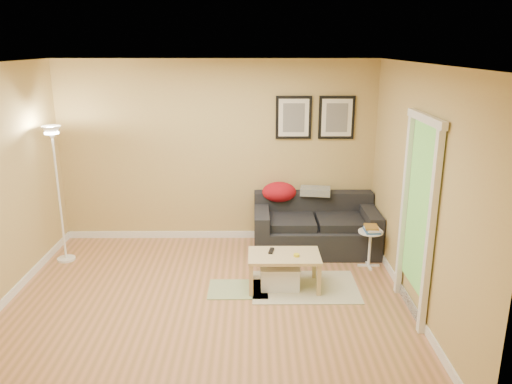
# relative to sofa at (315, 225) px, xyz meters

# --- Properties ---
(floor) EXTENTS (4.50, 4.50, 0.00)m
(floor) POSITION_rel_sofa_xyz_m (-1.38, -1.53, -0.38)
(floor) COLOR #BB7950
(floor) RESTS_ON ground
(ceiling) EXTENTS (4.50, 4.50, 0.00)m
(ceiling) POSITION_rel_sofa_xyz_m (-1.38, -1.53, 2.23)
(ceiling) COLOR white
(ceiling) RESTS_ON wall_back
(wall_back) EXTENTS (4.50, 0.00, 4.50)m
(wall_back) POSITION_rel_sofa_xyz_m (-1.38, 0.47, 0.92)
(wall_back) COLOR tan
(wall_back) RESTS_ON ground
(wall_front) EXTENTS (4.50, 0.00, 4.50)m
(wall_front) POSITION_rel_sofa_xyz_m (-1.38, -3.53, 0.92)
(wall_front) COLOR tan
(wall_front) RESTS_ON ground
(wall_right) EXTENTS (0.00, 4.00, 4.00)m
(wall_right) POSITION_rel_sofa_xyz_m (0.87, -1.53, 0.92)
(wall_right) COLOR tan
(wall_right) RESTS_ON ground
(baseboard_back) EXTENTS (4.50, 0.02, 0.10)m
(baseboard_back) POSITION_rel_sofa_xyz_m (-1.38, 0.46, -0.33)
(baseboard_back) COLOR white
(baseboard_back) RESTS_ON ground
(baseboard_left) EXTENTS (0.02, 4.00, 0.10)m
(baseboard_left) POSITION_rel_sofa_xyz_m (-3.62, -1.53, -0.33)
(baseboard_left) COLOR white
(baseboard_left) RESTS_ON ground
(baseboard_right) EXTENTS (0.02, 4.00, 0.10)m
(baseboard_right) POSITION_rel_sofa_xyz_m (0.86, -1.53, -0.33)
(baseboard_right) COLOR white
(baseboard_right) RESTS_ON ground
(sofa) EXTENTS (1.70, 0.90, 0.75)m
(sofa) POSITION_rel_sofa_xyz_m (0.00, 0.00, 0.00)
(sofa) COLOR black
(sofa) RESTS_ON ground
(red_throw) EXTENTS (0.48, 0.36, 0.28)m
(red_throw) POSITION_rel_sofa_xyz_m (-0.50, 0.27, 0.40)
(red_throw) COLOR #A90F20
(red_throw) RESTS_ON sofa
(plaid_throw) EXTENTS (0.45, 0.32, 0.10)m
(plaid_throw) POSITION_rel_sofa_xyz_m (0.02, 0.28, 0.41)
(plaid_throw) COLOR tan
(plaid_throw) RESTS_ON sofa
(framed_print_left) EXTENTS (0.50, 0.04, 0.60)m
(framed_print_left) POSITION_rel_sofa_xyz_m (-0.30, 0.45, 1.43)
(framed_print_left) COLOR black
(framed_print_left) RESTS_ON wall_back
(framed_print_right) EXTENTS (0.50, 0.04, 0.60)m
(framed_print_right) POSITION_rel_sofa_xyz_m (0.30, 0.45, 1.43)
(framed_print_right) COLOR black
(framed_print_right) RESTS_ON wall_back
(area_rug) EXTENTS (1.25, 0.85, 0.01)m
(area_rug) POSITION_rel_sofa_xyz_m (-0.25, -1.14, -0.37)
(area_rug) COLOR beige
(area_rug) RESTS_ON ground
(green_runner) EXTENTS (0.70, 0.50, 0.01)m
(green_runner) POSITION_rel_sofa_xyz_m (-1.04, -1.20, -0.37)
(green_runner) COLOR #668C4C
(green_runner) RESTS_ON ground
(coffee_table) EXTENTS (0.87, 0.56, 0.42)m
(coffee_table) POSITION_rel_sofa_xyz_m (-0.50, -1.13, -0.17)
(coffee_table) COLOR tan
(coffee_table) RESTS_ON ground
(remote_control) EXTENTS (0.08, 0.17, 0.02)m
(remote_control) POSITION_rel_sofa_xyz_m (-0.65, -1.05, 0.05)
(remote_control) COLOR black
(remote_control) RESTS_ON coffee_table
(tape_roll) EXTENTS (0.07, 0.07, 0.03)m
(tape_roll) POSITION_rel_sofa_xyz_m (-0.36, -1.19, 0.06)
(tape_roll) COLOR yellow
(tape_roll) RESTS_ON coffee_table
(storage_bin) EXTENTS (0.47, 0.34, 0.29)m
(storage_bin) POSITION_rel_sofa_xyz_m (-0.55, -1.14, -0.23)
(storage_bin) COLOR white
(storage_bin) RESTS_ON ground
(side_table) EXTENTS (0.32, 0.32, 0.49)m
(side_table) POSITION_rel_sofa_xyz_m (0.64, -0.55, -0.13)
(side_table) COLOR white
(side_table) RESTS_ON ground
(book_stack) EXTENTS (0.24, 0.28, 0.08)m
(book_stack) POSITION_rel_sofa_xyz_m (0.65, -0.56, 0.15)
(book_stack) COLOR #2E588C
(book_stack) RESTS_ON side_table
(floor_lamp) EXTENTS (0.24, 0.24, 1.82)m
(floor_lamp) POSITION_rel_sofa_xyz_m (-3.38, -0.34, 0.48)
(floor_lamp) COLOR white
(floor_lamp) RESTS_ON ground
(doorway) EXTENTS (0.12, 1.01, 2.13)m
(doorway) POSITION_rel_sofa_xyz_m (0.82, -1.68, 0.65)
(doorway) COLOR white
(doorway) RESTS_ON ground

